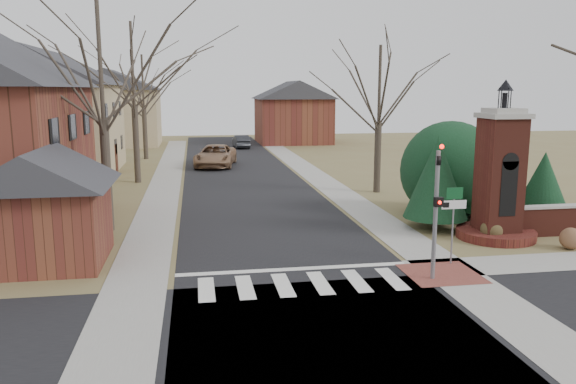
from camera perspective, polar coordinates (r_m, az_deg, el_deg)
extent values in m
plane|color=brown|center=(17.29, 1.91, -10.24)|extent=(120.00, 120.00, 0.00)
cube|color=black|center=(38.48, -4.55, 1.28)|extent=(8.00, 70.00, 0.01)
cube|color=black|center=(14.58, 4.31, -14.30)|extent=(120.00, 8.00, 0.01)
cube|color=silver|center=(18.02, 1.41, -9.33)|extent=(8.00, 2.20, 0.02)
cube|color=silver|center=(19.42, 0.56, -7.86)|extent=(8.00, 0.35, 0.02)
cube|color=gray|center=(39.25, 3.03, 1.49)|extent=(2.00, 60.00, 0.02)
cube|color=gray|center=(38.39, -12.31, 1.06)|extent=(2.00, 60.00, 0.02)
cube|color=brown|center=(19.63, 15.33, -8.02)|extent=(2.40, 2.40, 0.02)
cylinder|color=slate|center=(18.53, 14.74, -2.39)|extent=(0.14, 0.14, 4.20)
imported|color=black|center=(18.21, 15.03, 3.61)|extent=(0.15, 0.18, 0.90)
sphere|color=#FF0C05|center=(17.98, 15.36, 4.47)|extent=(0.14, 0.14, 0.14)
cube|color=black|center=(18.27, 15.04, -0.98)|extent=(0.28, 0.16, 0.30)
sphere|color=#FF0C05|center=(18.19, 15.16, -1.04)|extent=(0.11, 0.11, 0.11)
cylinder|color=slate|center=(20.48, 16.37, -3.56)|extent=(0.06, 0.06, 2.60)
cube|color=silver|center=(20.28, 16.52, -1.24)|extent=(0.90, 0.03, 0.30)
cube|color=black|center=(20.14, 15.77, -1.28)|extent=(0.22, 0.02, 0.18)
cube|color=#0F4721|center=(20.21, 16.58, -0.13)|extent=(0.60, 0.03, 0.40)
cylinder|color=#5E261B|center=(24.88, 20.32, -4.00)|extent=(3.20, 3.20, 0.36)
cube|color=#5E261B|center=(24.44, 20.67, 1.28)|extent=(1.50, 1.50, 5.00)
cube|color=black|center=(23.87, 21.48, 0.29)|extent=(0.70, 0.10, 2.20)
cube|color=gray|center=(24.19, 21.05, 7.25)|extent=(1.70, 1.70, 0.20)
cube|color=gray|center=(24.19, 21.09, 7.72)|extent=(1.30, 1.30, 0.20)
cylinder|color=black|center=(24.17, 21.15, 8.67)|extent=(0.20, 0.20, 0.60)
cone|color=black|center=(24.17, 21.24, 10.09)|extent=(0.64, 0.64, 0.45)
cube|color=tan|center=(44.16, -23.04, 5.84)|extent=(9.00, 12.00, 6.40)
cube|color=brown|center=(21.55, -23.44, -3.05)|extent=(4.00, 4.00, 2.80)
cube|color=tan|center=(64.53, -17.42, 7.20)|extent=(10.00, 8.00, 6.00)
cube|color=tan|center=(63.33, -20.37, 10.59)|extent=(0.75, 0.75, 3.08)
cube|color=brown|center=(64.93, 0.50, 7.25)|extent=(8.00, 8.00, 5.00)
cube|color=brown|center=(62.90, -1.29, 10.24)|extent=(0.75, 0.75, 2.80)
cylinder|color=#473D33|center=(25.79, 14.66, -3.03)|extent=(0.20, 0.20, 0.50)
cone|color=black|center=(25.40, 14.87, 1.47)|extent=(2.80, 2.80, 3.60)
cylinder|color=#473D33|center=(28.30, 19.79, -2.13)|extent=(0.20, 0.20, 0.50)
cone|color=black|center=(27.91, 20.08, 2.59)|extent=(3.40, 3.40, 4.20)
cylinder|color=#473D33|center=(28.51, 24.28, -2.35)|extent=(0.20, 0.20, 0.50)
cone|color=black|center=(28.22, 24.53, 0.92)|extent=(2.40, 2.40, 2.80)
sphere|color=black|center=(28.39, 16.14, 2.52)|extent=(4.80, 4.80, 4.80)
cylinder|color=#473D33|center=(25.41, -17.93, 1.58)|extent=(0.40, 0.40, 4.83)
cylinder|color=#473D33|center=(38.21, -15.16, 4.69)|extent=(0.40, 0.40, 5.04)
cylinder|color=#473D33|center=(51.18, -14.31, 5.74)|extent=(0.40, 0.40, 4.41)
cylinder|color=#473D33|center=(33.85, 9.08, 3.51)|extent=(0.40, 0.40, 4.20)
imported|color=#977152|center=(45.19, -7.37, 3.68)|extent=(3.85, 6.56, 1.71)
imported|color=#2B2D31|center=(59.32, -4.79, 5.14)|extent=(1.65, 4.18, 1.36)
sphere|color=#4D3F23|center=(24.29, 20.01, -3.65)|extent=(0.91, 0.91, 0.91)
sphere|color=brown|center=(24.29, 26.81, -4.24)|extent=(0.84, 0.84, 0.84)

